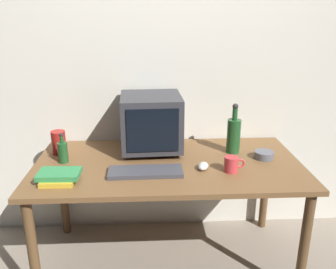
{
  "coord_description": "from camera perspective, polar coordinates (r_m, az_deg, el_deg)",
  "views": [
    {
      "loc": [
        -0.1,
        -1.98,
        1.58
      ],
      "look_at": [
        0.0,
        0.0,
        0.89
      ],
      "focal_mm": 37.95,
      "sensor_mm": 36.0,
      "label": 1
    }
  ],
  "objects": [
    {
      "name": "ground_plane",
      "position": [
        2.54,
        -0.0,
        -19.29
      ],
      "size": [
        6.0,
        6.0,
        0.0
      ],
      "primitive_type": "plane",
      "color": "gray"
    },
    {
      "name": "back_wall",
      "position": [
        2.48,
        -0.56,
        11.56
      ],
      "size": [
        4.0,
        0.08,
        2.5
      ],
      "primitive_type": "cube",
      "color": "silver",
      "rests_on": "ground"
    },
    {
      "name": "desk",
      "position": [
        2.2,
        -0.0,
        -6.33
      ],
      "size": [
        1.62,
        0.83,
        0.71
      ],
      "color": "brown",
      "rests_on": "ground"
    },
    {
      "name": "crt_monitor",
      "position": [
        2.3,
        -2.72,
        1.96
      ],
      "size": [
        0.4,
        0.4,
        0.37
      ],
      "color": "#333338",
      "rests_on": "desk"
    },
    {
      "name": "keyboard",
      "position": [
        2.02,
        -3.63,
        -5.99
      ],
      "size": [
        0.42,
        0.16,
        0.02
      ],
      "primitive_type": "cube",
      "rotation": [
        0.0,
        0.0,
        0.02
      ],
      "color": "#3F3F47",
      "rests_on": "desk"
    },
    {
      "name": "computer_mouse",
      "position": [
        2.09,
        5.65,
        -5.06
      ],
      "size": [
        0.09,
        0.11,
        0.04
      ],
      "primitive_type": "ellipsoid",
      "rotation": [
        0.0,
        0.0,
        -0.31
      ],
      "color": "beige",
      "rests_on": "desk"
    },
    {
      "name": "bottle_tall",
      "position": [
        2.32,
        10.5,
        0.01
      ],
      "size": [
        0.09,
        0.09,
        0.33
      ],
      "color": "#1E4C23",
      "rests_on": "desk"
    },
    {
      "name": "bottle_short",
      "position": [
        2.24,
        -16.55,
        -2.61
      ],
      "size": [
        0.06,
        0.06,
        0.19
      ],
      "color": "#1E4C23",
      "rests_on": "desk"
    },
    {
      "name": "book_stack",
      "position": [
        2.02,
        -17.1,
        -6.43
      ],
      "size": [
        0.23,
        0.17,
        0.05
      ],
      "color": "gold",
      "rests_on": "desk"
    },
    {
      "name": "mug",
      "position": [
        2.07,
        10.18,
        -4.72
      ],
      "size": [
        0.12,
        0.08,
        0.09
      ],
      "color": "#CC383D",
      "rests_on": "desk"
    },
    {
      "name": "cd_spindle",
      "position": [
        2.3,
        15.15,
        -3.18
      ],
      "size": [
        0.12,
        0.12,
        0.04
      ],
      "primitive_type": "cylinder",
      "color": "#595B66",
      "rests_on": "desk"
    },
    {
      "name": "metal_canister",
      "position": [
        2.38,
        -17.14,
        -1.22
      ],
      "size": [
        0.09,
        0.09,
        0.15
      ],
      "primitive_type": "cylinder",
      "color": "#A51E19",
      "rests_on": "desk"
    }
  ]
}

